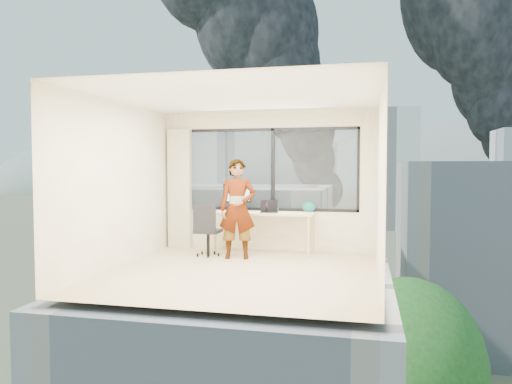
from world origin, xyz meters
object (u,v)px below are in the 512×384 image
(chair, at_px, (208,229))
(laptop, at_px, (269,207))
(desk, at_px, (264,232))
(handbag, at_px, (309,207))
(monitor, at_px, (237,197))
(person, at_px, (238,209))
(game_console, at_px, (270,209))

(chair, relative_size, laptop, 2.82)
(desk, relative_size, handbag, 7.33)
(monitor, height_order, handbag, monitor)
(desk, relative_size, chair, 1.91)
(desk, relative_size, monitor, 3.45)
(monitor, relative_size, handbag, 2.13)
(person, distance_m, handbag, 1.40)
(game_console, relative_size, handbag, 1.17)
(chair, relative_size, monitor, 1.80)
(desk, distance_m, handbag, 0.95)
(laptop, xyz_separation_m, handbag, (0.69, 0.25, -0.01))
(laptop, bearing_deg, chair, -164.85)
(person, xyz_separation_m, monitor, (-0.20, 0.73, 0.16))
(desk, relative_size, person, 1.05)
(chair, relative_size, person, 0.55)
(chair, xyz_separation_m, monitor, (0.36, 0.64, 0.54))
(chair, distance_m, handbag, 1.89)
(chair, distance_m, monitor, 0.91)
(person, relative_size, monitor, 3.27)
(person, bearing_deg, monitor, 95.16)
(person, xyz_separation_m, laptop, (0.44, 0.57, -0.00))
(desk, xyz_separation_m, laptop, (0.11, -0.04, 0.48))
(person, relative_size, laptop, 5.12)
(desk, height_order, game_console, game_console)
(chair, xyz_separation_m, person, (0.56, -0.09, 0.38))
(handbag, bearing_deg, desk, -158.24)
(desk, height_order, chair, chair)
(game_console, xyz_separation_m, handbag, (0.73, 0.00, 0.06))
(desk, bearing_deg, handbag, 14.42)
(desk, distance_m, laptop, 0.49)
(game_console, bearing_deg, desk, -124.75)
(person, distance_m, laptop, 0.72)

